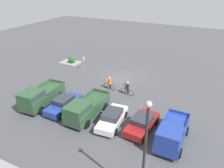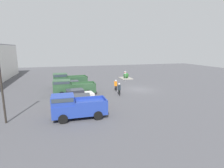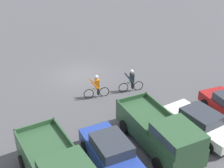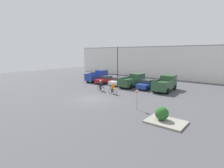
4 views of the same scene
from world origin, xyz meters
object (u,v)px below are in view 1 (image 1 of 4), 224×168
Objects in this scene: sedan_2 at (64,104)px; cyclist_0 at (110,83)px; cyclist_1 at (127,88)px; pickup_truck_0 at (172,133)px; lamppost at (145,148)px; sedan_1 at (112,118)px; pickup_truck_2 at (40,96)px; fire_lane_sign at (84,62)px; sedan_0 at (142,123)px; shrub at (72,59)px; pickup_truck_1 at (85,108)px.

cyclist_0 is (-2.13, -6.32, 0.11)m from sedan_2.
sedan_2 is 7.59m from cyclist_1.
pickup_truck_0 is 2.72× the size of cyclist_1.
sedan_2 is 2.53× the size of cyclist_1.
lamppost is at bearing 150.05° from sedan_2.
pickup_truck_0 reaches higher than sedan_1.
cyclist_0 is at bearing -126.04° from pickup_truck_2.
sedan_0 is at bearing 142.07° from fire_lane_sign.
sedan_2 is 2.13× the size of fire_lane_sign.
sedan_1 is 17.28m from shrub.
sedan_2 is 2.84m from pickup_truck_2.
pickup_truck_2 is 3.15× the size of cyclist_0.
cyclist_0 is (-4.90, -6.74, -0.32)m from pickup_truck_2.
pickup_truck_2 reaches higher than cyclist_0.
cyclist_0 is at bearing 148.24° from fire_lane_sign.
cyclist_0 is at bearing -55.63° from lamppost.
sedan_0 is (2.79, -0.79, -0.43)m from pickup_truck_0.
sedan_2 is 4.01× the size of shrub.
pickup_truck_0 is 11.21m from sedan_2.
pickup_truck_2 is 4.89× the size of shrub.
shrub is (9.41, -5.23, -0.12)m from cyclist_0.
pickup_truck_1 is 12.39m from fire_lane_sign.
shrub is at bearing -35.32° from sedan_0.
pickup_truck_1 is at bearing 95.82° from cyclist_0.
sedan_1 is at bearing -3.95° from pickup_truck_0.
pickup_truck_2 is 14.90m from lamppost.
sedan_2 is at bearing 71.42° from cyclist_0.
cyclist_1 is 0.25× the size of lamppost.
pickup_truck_0 reaches higher than sedan_2.
sedan_1 is 2.18× the size of fire_lane_sign.
pickup_truck_0 reaches higher than sedan_0.
fire_lane_sign is 3.58m from shrub.
sedan_2 is 12.76m from lamppost.
cyclist_0 is 0.25× the size of lamppost.
shrub is (3.24, -1.42, -0.58)m from fire_lane_sign.
cyclist_0 is 15.45m from lamppost.
sedan_1 is 6.05m from cyclist_1.
cyclist_0 is (6.27, -5.88, 0.14)m from sedan_0.
sedan_1 is 1.03× the size of sedan_2.
sedan_1 is at bearing -179.59° from sedan_2.
cyclist_1 is 1.58× the size of shrub.
pickup_truck_0 reaches higher than pickup_truck_1.
fire_lane_sign is 0.30× the size of lamppost.
pickup_truck_1 reaches higher than sedan_0.
pickup_truck_1 is 3.20× the size of cyclist_0.
pickup_truck_1 is 2.63× the size of fire_lane_sign.
sedan_2 is 10.93m from fire_lane_sign.
sedan_0 is 0.78× the size of pickup_truck_1.
pickup_truck_0 is at bearing 178.23° from sedan_2.
sedan_2 is 0.82× the size of pickup_truck_2.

